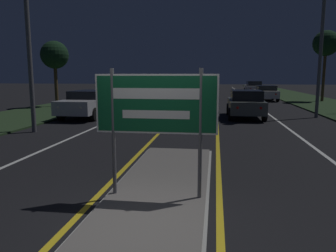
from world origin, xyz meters
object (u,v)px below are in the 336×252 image
(highway_sign, at_px, (156,109))
(car_receding_2, at_px, (253,87))
(car_approaching_0, at_px, (89,103))
(car_receding_0, at_px, (246,103))
(car_receding_1, at_px, (266,93))

(highway_sign, relative_size, car_receding_2, 0.48)
(car_receding_2, height_order, car_approaching_0, car_receding_2)
(car_receding_0, relative_size, car_approaching_0, 0.87)
(highway_sign, bearing_deg, car_receding_2, 80.97)
(car_receding_2, bearing_deg, car_approaching_0, -115.74)
(car_receding_1, distance_m, car_receding_2, 10.19)
(highway_sign, bearing_deg, car_receding_1, 77.50)
(car_receding_2, bearing_deg, highway_sign, -99.03)
(car_receding_1, height_order, car_approaching_0, car_approaching_0)
(car_receding_0, height_order, car_receding_2, car_receding_2)
(car_receding_2, bearing_deg, car_receding_0, -97.30)
(car_receding_0, height_order, car_approaching_0, car_receding_0)
(car_receding_1, bearing_deg, car_receding_0, -102.82)
(car_receding_2, relative_size, car_approaching_0, 1.00)
(highway_sign, relative_size, car_approaching_0, 0.48)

